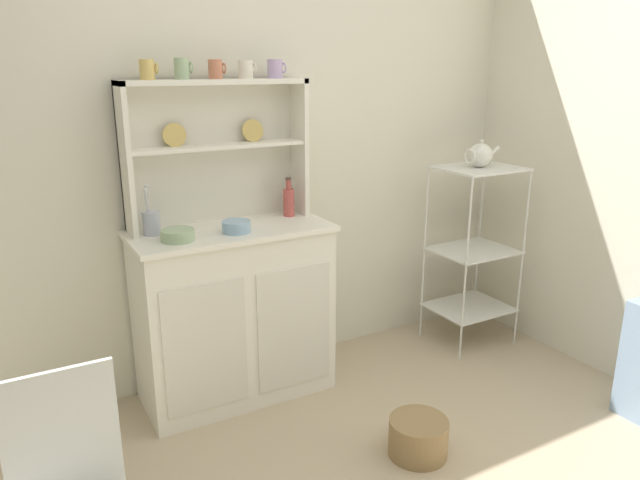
% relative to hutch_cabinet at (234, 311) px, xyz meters
% --- Properties ---
extents(wall_back, '(3.84, 0.05, 2.50)m').
position_rel_hutch_cabinet_xyz_m(wall_back, '(0.23, 0.26, 0.80)').
color(wall_back, silver).
rests_on(wall_back, ground).
extents(hutch_cabinet, '(0.96, 0.45, 0.88)m').
position_rel_hutch_cabinet_xyz_m(hutch_cabinet, '(0.00, 0.00, 0.00)').
color(hutch_cabinet, white).
rests_on(hutch_cabinet, ground).
extents(hutch_shelf_unit, '(0.89, 0.18, 0.69)m').
position_rel_hutch_cabinet_xyz_m(hutch_shelf_unit, '(-0.00, 0.16, 0.83)').
color(hutch_shelf_unit, silver).
rests_on(hutch_shelf_unit, hutch_cabinet).
extents(bakers_rack, '(0.46, 0.38, 1.07)m').
position_rel_hutch_cabinet_xyz_m(bakers_rack, '(1.46, -0.12, 0.19)').
color(bakers_rack, silver).
rests_on(bakers_rack, ground).
extents(floor_basket, '(0.26, 0.26, 0.17)m').
position_rel_hutch_cabinet_xyz_m(floor_basket, '(0.49, -0.87, -0.37)').
color(floor_basket, '#93754C').
rests_on(floor_basket, ground).
extents(cup_gold_0, '(0.08, 0.06, 0.09)m').
position_rel_hutch_cabinet_xyz_m(cup_gold_0, '(-0.31, 0.12, 1.16)').
color(cup_gold_0, '#DBB760').
rests_on(cup_gold_0, hutch_shelf_unit).
extents(cup_sage_1, '(0.08, 0.07, 0.09)m').
position_rel_hutch_cabinet_xyz_m(cup_sage_1, '(-0.15, 0.12, 1.16)').
color(cup_sage_1, '#9EB78E').
rests_on(cup_sage_1, hutch_shelf_unit).
extents(cup_terracotta_2, '(0.08, 0.06, 0.09)m').
position_rel_hutch_cabinet_xyz_m(cup_terracotta_2, '(0.01, 0.12, 1.16)').
color(cup_terracotta_2, '#C67556').
rests_on(cup_terracotta_2, hutch_shelf_unit).
extents(cup_cream_3, '(0.08, 0.07, 0.08)m').
position_rel_hutch_cabinet_xyz_m(cup_cream_3, '(0.16, 0.12, 1.16)').
color(cup_cream_3, silver).
rests_on(cup_cream_3, hutch_shelf_unit).
extents(cup_lilac_4, '(0.09, 0.07, 0.09)m').
position_rel_hutch_cabinet_xyz_m(cup_lilac_4, '(0.31, 0.12, 1.16)').
color(cup_lilac_4, '#B79ECC').
rests_on(cup_lilac_4, hutch_shelf_unit).
extents(bowl_mixing_large, '(0.15, 0.15, 0.05)m').
position_rel_hutch_cabinet_xyz_m(bowl_mixing_large, '(-0.28, -0.07, 0.45)').
color(bowl_mixing_large, '#9EB78E').
rests_on(bowl_mixing_large, hutch_cabinet).
extents(bowl_floral_medium, '(0.13, 0.13, 0.05)m').
position_rel_hutch_cabinet_xyz_m(bowl_floral_medium, '(-0.00, -0.07, 0.45)').
color(bowl_floral_medium, '#8EB2D1').
rests_on(bowl_floral_medium, hutch_cabinet).
extents(jam_bottle, '(0.06, 0.06, 0.20)m').
position_rel_hutch_cabinet_xyz_m(jam_bottle, '(0.35, 0.09, 0.51)').
color(jam_bottle, '#B74C47').
rests_on(jam_bottle, hutch_cabinet).
extents(utensil_jar, '(0.08, 0.08, 0.24)m').
position_rel_hutch_cabinet_xyz_m(utensil_jar, '(-0.35, 0.08, 0.49)').
color(utensil_jar, '#B2B7C6').
rests_on(utensil_jar, hutch_cabinet).
extents(porcelain_teapot, '(0.23, 0.13, 0.16)m').
position_rel_hutch_cabinet_xyz_m(porcelain_teapot, '(1.46, -0.12, 0.69)').
color(porcelain_teapot, white).
rests_on(porcelain_teapot, bakers_rack).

